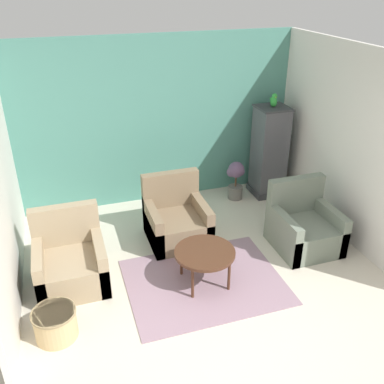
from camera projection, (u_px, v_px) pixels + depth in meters
ground_plane at (243, 343)px, 4.48m from camera, size 20.00×20.00×0.00m
wall_back_accent at (158, 122)px, 6.79m from camera, size 4.56×0.06×2.67m
wall_right at (346, 143)px, 5.93m from camera, size 0.06×3.44×2.67m
area_rug at (204, 282)px, 5.35m from camera, size 1.91×1.50×0.01m
coffee_table at (205, 254)px, 5.15m from camera, size 0.74×0.74×0.47m
armchair_left at (71, 263)px, 5.23m from camera, size 0.83×0.84×0.92m
armchair_right at (304, 228)px, 5.94m from camera, size 0.83×0.84×0.92m
armchair_middle at (177, 221)px, 6.10m from camera, size 0.83×0.84×0.92m
birdcage at (269, 152)px, 7.17m from camera, size 0.52×0.52×1.54m
parrot at (274, 100)px, 6.76m from camera, size 0.10×0.19×0.22m
potted_plant at (236, 178)px, 7.16m from camera, size 0.29×0.27×0.66m
wicker_basket at (55, 323)px, 4.48m from camera, size 0.46×0.46×0.34m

